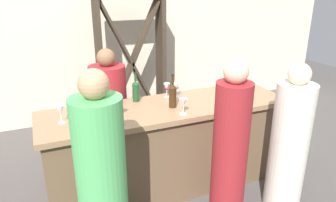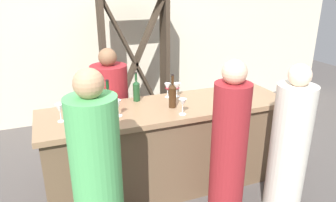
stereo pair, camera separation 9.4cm
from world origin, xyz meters
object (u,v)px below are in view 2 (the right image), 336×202
wine_glass_near_right (118,105)px  wine_glass_far_right (167,88)px  wine_glass_far_center (177,87)px  person_center_guest (98,185)px  person_server_behind (111,116)px  wine_glass_far_left (60,109)px  wine_rack (135,63)px  wine_glass_near_left (183,103)px  wine_glass_near_center (234,93)px  person_left_guest (229,150)px  wine_bottle_leftmost_dark_green (108,98)px  wine_bottle_center_amber_brown (173,95)px  wine_bottle_second_left_olive_green (136,90)px  person_right_guest (289,148)px  water_pitcher (77,118)px

wine_glass_near_right → wine_glass_far_right: bearing=27.7°
wine_glass_far_center → person_center_guest: person_center_guest is taller
wine_glass_far_right → person_server_behind: person_server_behind is taller
wine_glass_far_left → wine_glass_far_center: wine_glass_far_left is taller
wine_rack → wine_glass_near_left: 1.90m
wine_glass_near_right → person_center_guest: size_ratio=0.10×
wine_glass_near_center → person_center_guest: person_center_guest is taller
wine_glass_far_left → person_left_guest: (1.31, -0.62, -0.34)m
wine_glass_near_left → person_server_behind: size_ratio=0.11×
wine_glass_far_left → person_center_guest: (0.17, -0.76, -0.31)m
wine_glass_near_left → person_server_behind: bearing=119.9°
wine_bottle_leftmost_dark_green → wine_bottle_center_amber_brown: 0.61m
wine_bottle_second_left_olive_green → person_right_guest: bearing=-41.3°
wine_rack → wine_glass_near_left: (-0.09, -1.90, 0.07)m
wine_glass_near_right → person_server_behind: 0.78m
wine_glass_near_center → water_pitcher: water_pitcher is taller
wine_bottle_leftmost_dark_green → person_center_guest: size_ratio=0.18×
wine_bottle_center_amber_brown → wine_glass_near_left: 0.20m
wine_bottle_leftmost_dark_green → wine_glass_near_center: size_ratio=1.85×
wine_bottle_second_left_olive_green → person_server_behind: size_ratio=0.21×
wine_bottle_center_amber_brown → person_center_guest: person_center_guest is taller
person_server_behind → wine_bottle_second_left_olive_green: bearing=45.9°
wine_glass_far_center → person_server_behind: bearing=148.0°
wine_bottle_center_amber_brown → wine_glass_near_left: (0.02, -0.20, -0.01)m
wine_glass_near_left → wine_glass_near_center: size_ratio=0.97×
wine_bottle_leftmost_dark_green → wine_bottle_center_amber_brown: size_ratio=0.88×
wine_glass_near_left → person_server_behind: 1.06m
wine_glass_far_left → person_right_guest: size_ratio=0.11×
wine_bottle_center_amber_brown → wine_glass_near_center: size_ratio=2.11×
wine_glass_far_right → person_left_guest: size_ratio=0.10×
wine_bottle_leftmost_dark_green → wine_glass_far_left: 0.46m
wine_bottle_center_amber_brown → wine_glass_far_center: wine_bottle_center_amber_brown is taller
water_pitcher → person_left_guest: size_ratio=0.12×
wine_glass_near_right → person_left_guest: (0.82, -0.57, -0.33)m
wine_glass_far_left → wine_rack: bearing=55.9°
wine_glass_near_left → person_center_guest: (-0.87, -0.53, -0.30)m
wine_glass_near_right → person_center_guest: 0.83m
wine_bottle_center_amber_brown → wine_glass_far_center: bearing=59.4°
wine_bottle_second_left_olive_green → person_server_behind: person_server_behind is taller
wine_glass_far_right → person_right_guest: person_right_guest is taller
wine_bottle_center_amber_brown → wine_glass_near_center: (0.61, -0.12, -0.02)m
wine_rack → wine_glass_near_center: wine_rack is taller
wine_glass_near_left → person_center_guest: 1.06m
wine_bottle_center_amber_brown → wine_rack: bearing=86.5°
wine_glass_far_left → person_right_guest: person_right_guest is taller
wine_bottle_center_amber_brown → wine_glass_far_center: size_ratio=2.20×
water_pitcher → person_center_guest: (0.06, -0.59, -0.28)m
wine_glass_far_center → wine_glass_far_right: bearing=166.0°
wine_bottle_center_amber_brown → wine_glass_near_left: bearing=-84.9°
wine_glass_near_center → person_center_guest: 1.61m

